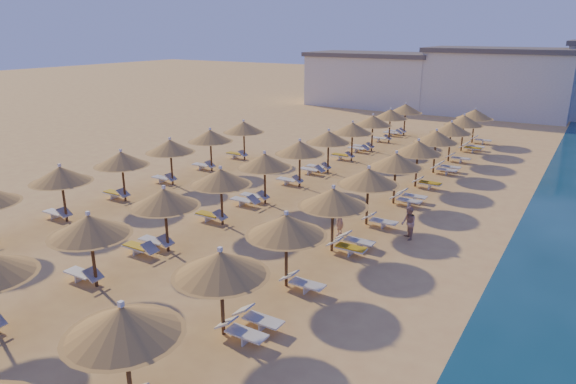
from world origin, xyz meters
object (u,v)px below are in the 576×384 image
Objects in this scene: parasol_row_east at (383,169)px; parasol_row_west at (283,155)px; beachgoer_b at (409,223)px; beachgoer_a at (339,219)px.

parasol_row_west is at bearing 180.00° from parasol_row_east.
beachgoer_a is at bearing -104.07° from beachgoer_b.
parasol_row_west is 8.94m from beachgoer_b.
parasol_row_east reaches higher than beachgoer_a.
parasol_row_west is at bearing -143.33° from beachgoer_b.
parasol_row_east is at bearing 0.00° from parasol_row_west.
beachgoer_a is (5.47, -3.81, -1.60)m from parasol_row_west.
beachgoer_b is 3.13m from beachgoer_a.
beachgoer_b is (2.37, -2.65, -1.61)m from parasol_row_east.
parasol_row_east is 6.01m from parasol_row_west.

